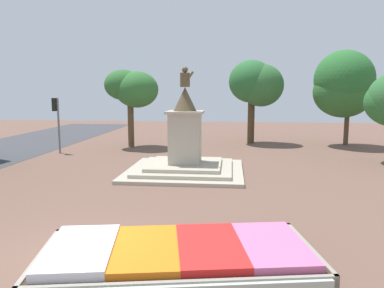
% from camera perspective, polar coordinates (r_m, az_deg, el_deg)
% --- Properties ---
extents(ground_plane, '(77.25, 77.25, 0.00)m').
position_cam_1_polar(ground_plane, '(9.73, -17.39, -15.80)').
color(ground_plane, brown).
extents(flower_planter, '(6.54, 4.02, 0.52)m').
position_cam_1_polar(flower_planter, '(8.70, -2.37, -16.70)').
color(flower_planter, '#38281C').
rests_on(flower_planter, ground_plane).
extents(statue_monument, '(5.46, 5.46, 4.98)m').
position_cam_1_polar(statue_monument, '(17.78, -1.05, -1.21)').
color(statue_monument, '#B1A793').
rests_on(statue_monument, ground_plane).
extents(traffic_light_far_corner, '(0.42, 0.30, 3.43)m').
position_cam_1_polar(traffic_light_far_corner, '(24.53, -19.95, 4.23)').
color(traffic_light_far_corner, slate).
rests_on(traffic_light_far_corner, ground_plane).
extents(park_tree_far_left, '(3.93, 3.48, 6.07)m').
position_cam_1_polar(park_tree_far_left, '(27.74, 9.73, 9.04)').
color(park_tree_far_left, '#4C3823').
rests_on(park_tree_far_left, ground_plane).
extents(park_tree_behind_statue, '(4.07, 4.21, 6.63)m').
position_cam_1_polar(park_tree_behind_statue, '(28.05, 22.11, 8.32)').
color(park_tree_behind_statue, brown).
rests_on(park_tree_behind_statue, ground_plane).
extents(park_tree_street_side, '(3.61, 3.51, 5.27)m').
position_cam_1_polar(park_tree_street_side, '(25.82, -9.09, 8.39)').
color(park_tree_street_side, brown).
rests_on(park_tree_street_side, ground_plane).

